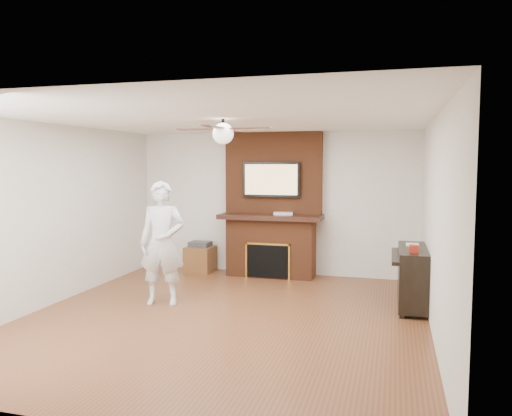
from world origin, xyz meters
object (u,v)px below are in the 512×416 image
(side_table, at_px, (200,258))
(piano, at_px, (412,275))
(fireplace, at_px, (272,219))
(person, at_px, (162,243))

(side_table, bearing_deg, piano, -17.92)
(fireplace, xyz_separation_m, side_table, (-1.32, -0.07, -0.74))
(fireplace, bearing_deg, person, -115.58)
(fireplace, relative_size, side_table, 4.57)
(fireplace, bearing_deg, piano, -31.05)
(fireplace, distance_m, side_table, 1.52)
(person, bearing_deg, side_table, 84.17)
(person, distance_m, side_table, 2.20)
(fireplace, xyz_separation_m, piano, (2.30, -1.39, -0.56))
(fireplace, bearing_deg, side_table, -177.09)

